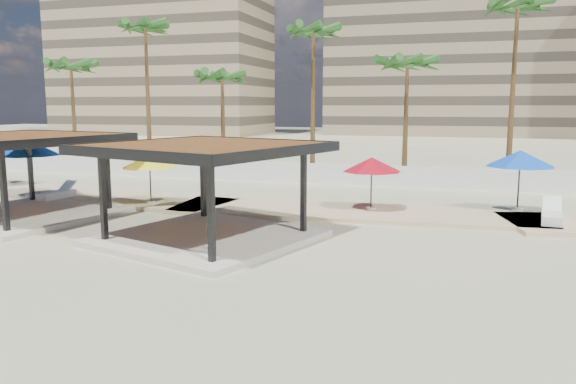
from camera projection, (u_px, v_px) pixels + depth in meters
name	position (u px, v px, depth m)	size (l,w,h in m)	color
ground	(252.00, 250.00, 18.28)	(200.00, 200.00, 0.00)	#CABC86
promenade	(356.00, 210.00, 24.91)	(44.45, 7.97, 0.24)	#C6B284
boundary_wall	(349.00, 175.00, 33.28)	(56.00, 0.30, 1.20)	silver
building_west	(161.00, 40.00, 92.49)	(34.00, 16.00, 32.40)	#937F60
building_mid	(452.00, 44.00, 88.46)	(38.00, 16.00, 30.40)	#847259
pavilion_central	(206.00, 183.00, 19.32)	(8.39, 8.39, 3.41)	beige
pavilion_west	(18.00, 168.00, 23.27)	(7.98, 7.98, 3.49)	beige
umbrella_a	(4.00, 151.00, 31.87)	(3.23, 3.23, 2.26)	beige
umbrella_b	(150.00, 161.00, 25.55)	(3.10, 3.10, 2.29)	beige
umbrella_c	(372.00, 165.00, 24.13)	(3.32, 3.32, 2.28)	beige
umbrella_d	(520.00, 159.00, 23.99)	(3.62, 3.62, 2.59)	beige
umbrella_f	(28.00, 148.00, 27.58)	(4.17, 4.17, 2.82)	beige
lounger_a	(57.00, 194.00, 27.41)	(0.86, 2.13, 0.79)	white
lounger_b	(552.00, 216.00, 21.89)	(0.98, 2.32, 0.85)	white
palm_a	(71.00, 70.00, 40.65)	(3.00, 3.00, 8.32)	brown
palm_b	(145.00, 34.00, 38.88)	(3.00, 3.00, 10.86)	brown
palm_c	(222.00, 80.00, 37.05)	(3.00, 3.00, 7.36)	brown
palm_d	(313.00, 38.00, 35.62)	(3.00, 3.00, 10.15)	brown
palm_e	(407.00, 68.00, 33.69)	(3.00, 3.00, 8.00)	brown
palm_f	(517.00, 14.00, 31.66)	(3.00, 3.00, 11.05)	brown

